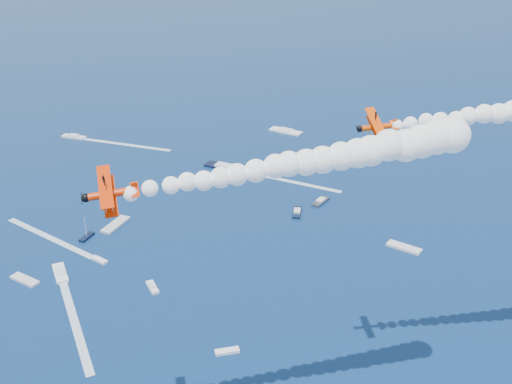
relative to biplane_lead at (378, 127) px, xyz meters
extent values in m
cube|color=white|center=(-65.23, 53.41, -57.16)|extent=(5.40, 10.12, 0.70)
cube|color=black|center=(-14.34, 116.27, -57.16)|extent=(14.34, 12.08, 0.70)
cube|color=white|center=(-55.29, 58.47, -57.16)|extent=(4.86, 4.89, 0.70)
cube|color=silver|center=(-70.92, 155.57, -57.16)|extent=(10.31, 7.47, 0.70)
cube|color=silver|center=(-51.60, 78.27, -57.16)|extent=(8.82, 11.13, 0.70)
cube|color=white|center=(15.06, 148.51, -57.16)|extent=(13.33, 12.03, 0.70)
cube|color=silver|center=(30.06, 51.80, -57.16)|extent=(9.36, 9.15, 0.70)
cube|color=black|center=(-59.68, 71.97, -57.16)|extent=(4.41, 5.75, 0.70)
cube|color=#2F353F|center=(13.71, 83.65, -57.16)|extent=(7.23, 7.47, 0.70)
cube|color=#0E1832|center=(4.48, 77.46, -57.16)|extent=(4.59, 8.05, 0.70)
cube|color=white|center=(-41.06, 42.88, -57.16)|extent=(3.48, 6.23, 0.70)
cube|color=white|center=(-24.98, 15.08, -57.16)|extent=(5.56, 2.15, 0.70)
cube|color=silver|center=(-74.02, 51.53, -57.16)|extent=(8.33, 7.81, 0.70)
cube|color=white|center=(-59.29, 30.34, -57.48)|extent=(11.42, 37.30, 0.04)
cube|color=white|center=(6.94, 101.04, -57.48)|extent=(32.07, 23.74, 0.04)
cube|color=white|center=(-70.47, 73.85, -57.48)|extent=(28.12, 28.45, 0.04)
cube|color=white|center=(-49.69, 144.40, -57.48)|extent=(34.56, 19.46, 0.04)
camera|label=1|loc=(-36.50, -99.14, 38.41)|focal=45.71mm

